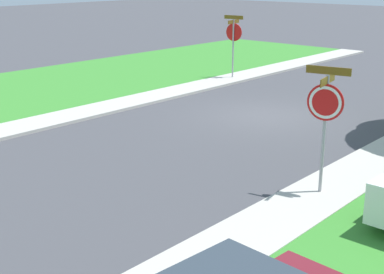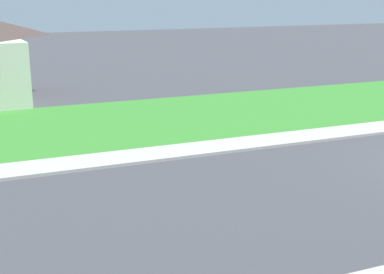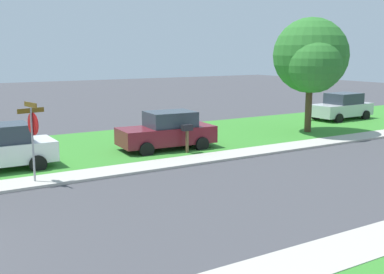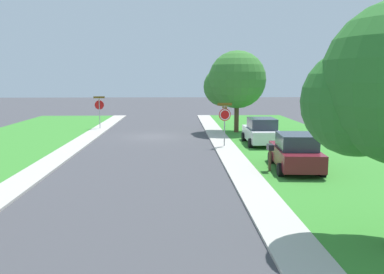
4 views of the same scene
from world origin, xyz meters
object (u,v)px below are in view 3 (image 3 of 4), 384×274
stop_sign_far_corner (33,129)px  mailbox (187,132)px  car_maroon_far_down_street (167,131)px  car_silver_behind_trees (342,107)px  tree_across_right (312,58)px

stop_sign_far_corner → mailbox: (-1.30, 6.77, -0.88)m
stop_sign_far_corner → car_maroon_far_down_street: stop_sign_far_corner is taller
car_silver_behind_trees → tree_across_right: tree_across_right is taller
car_maroon_far_down_street → tree_across_right: size_ratio=0.71×
tree_across_right → mailbox: tree_across_right is taller
stop_sign_far_corner → car_silver_behind_trees: (-4.97, 20.67, -1.01)m
stop_sign_far_corner → car_silver_behind_trees: 21.29m
car_silver_behind_trees → stop_sign_far_corner: bearing=-76.5°
car_maroon_far_down_street → mailbox: size_ratio=3.37×
car_silver_behind_trees → tree_across_right: bearing=-64.7°
mailbox → stop_sign_far_corner: bearing=-79.1°
car_silver_behind_trees → mailbox: bearing=-75.2°
car_maroon_far_down_street → mailbox: 1.29m
stop_sign_far_corner → tree_across_right: bearing=98.7°
stop_sign_far_corner → mailbox: stop_sign_far_corner is taller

